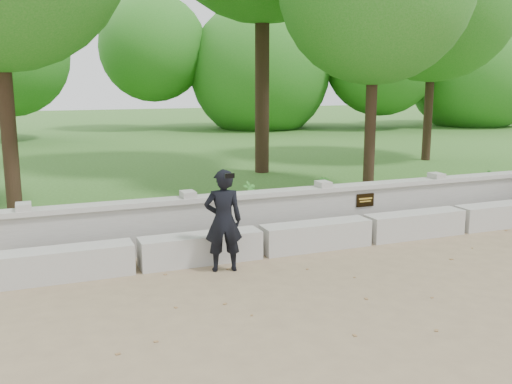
% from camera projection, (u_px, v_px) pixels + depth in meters
% --- Properties ---
extents(ground, '(80.00, 80.00, 0.00)m').
position_uv_depth(ground, '(439.00, 276.00, 8.21)').
color(ground, '#8D7956').
rests_on(ground, ground).
extents(lawn, '(40.00, 22.00, 0.25)m').
position_uv_depth(lawn, '(186.00, 154.00, 20.95)').
color(lawn, '#31571E').
rests_on(lawn, ground).
extents(concrete_bench, '(11.90, 0.45, 0.45)m').
position_uv_depth(concrete_bench, '(367.00, 230.00, 9.90)').
color(concrete_bench, '#B5B3AB').
rests_on(concrete_bench, ground).
extents(parapet_wall, '(12.50, 0.35, 0.90)m').
position_uv_depth(parapet_wall, '(347.00, 208.00, 10.49)').
color(parapet_wall, '#ABA8A1').
rests_on(parapet_wall, ground).
extents(man_main, '(0.62, 0.56, 1.52)m').
position_uv_depth(man_main, '(223.00, 221.00, 8.33)').
color(man_main, black).
rests_on(man_main, ground).
extents(shrub_a, '(0.37, 0.31, 0.59)m').
position_uv_depth(shrub_a, '(250.00, 196.00, 11.20)').
color(shrub_a, '#347A29').
rests_on(shrub_a, lawn).
extents(shrub_b, '(0.29, 0.33, 0.54)m').
position_uv_depth(shrub_b, '(323.00, 190.00, 11.90)').
color(shrub_b, '#347A29').
rests_on(shrub_b, lawn).
extents(shrub_c, '(0.56, 0.50, 0.55)m').
position_uv_depth(shrub_c, '(495.00, 184.00, 12.65)').
color(shrub_c, '#347A29').
rests_on(shrub_c, lawn).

